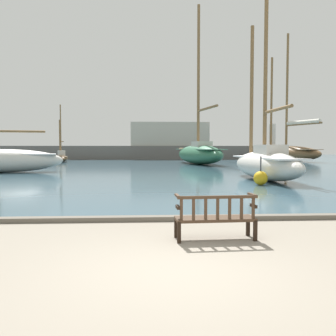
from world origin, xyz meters
name	(u,v)px	position (x,y,z in m)	size (l,w,h in m)	color
ground_plane	(175,270)	(0.00, 0.00, 0.00)	(160.00, 160.00, 0.00)	gray
harbor_water	(149,161)	(0.00, 44.00, 0.04)	(100.00, 80.00, 0.08)	#385666
quay_edge_kerb	(163,218)	(0.00, 3.85, 0.06)	(40.00, 0.30, 0.12)	#675F54
park_bench	(215,217)	(0.96, 1.83, 0.47)	(1.62, 0.60, 0.92)	black
sailboat_outer_port	(1,159)	(-10.67, 21.50, 1.01)	(9.78, 4.03, 9.29)	silver
sailboat_nearest_starboard	(287,151)	(17.74, 41.62, 1.40)	(6.57, 12.63, 16.25)	brown
sailboat_far_starboard	(199,153)	(5.15, 33.69, 1.31)	(5.07, 13.08, 16.63)	#2D6647
sailboat_mid_starboard	(61,157)	(-11.03, 41.77, 0.67)	(3.14, 6.00, 7.09)	brown
sailboat_centre_channel	(266,162)	(6.12, 14.60, 1.05)	(2.48, 8.55, 10.58)	silver
channel_buoy	(261,178)	(4.95, 11.72, 0.42)	(0.66, 0.66, 1.36)	gold
far_breakwater	(156,148)	(1.03, 49.42, 1.81)	(42.12, 2.40, 5.53)	#66605B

